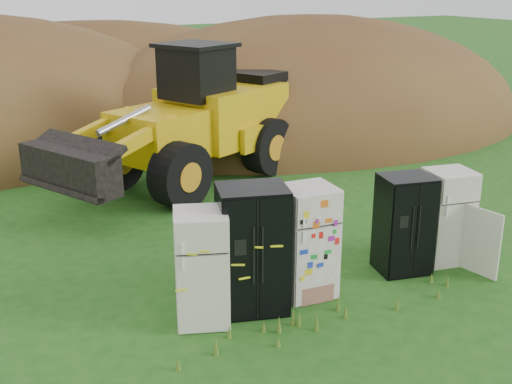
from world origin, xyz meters
TOP-DOWN VIEW (x-y plane):
  - ground at (0.00, 0.00)m, footprint 120.00×120.00m
  - fridge_leftmost at (-2.38, 0.02)m, footprint 0.99×0.97m
  - fridge_black_side at (-1.53, 0.02)m, footprint 1.23×1.09m
  - fridge_sticker at (-0.53, 0.04)m, footprint 0.88×0.82m
  - fridge_black_right at (1.43, 0.00)m, footprint 1.01×0.90m
  - fridge_open_door at (2.38, -0.04)m, footprint 0.90×0.86m
  - wheel_loader at (-0.35, 6.32)m, footprint 7.63×5.54m
  - dirt_mound_right at (6.57, 11.28)m, footprint 16.78×12.31m
  - dirt_mound_back at (0.45, 17.41)m, footprint 18.50×12.33m

SIDE VIEW (x-z plane):
  - ground at x=0.00m, z-range 0.00..0.00m
  - dirt_mound_right at x=6.57m, z-range -3.73..3.73m
  - dirt_mound_back at x=0.45m, z-range -3.37..3.37m
  - fridge_open_door at x=2.38m, z-range 0.00..1.71m
  - fridge_black_right at x=1.43m, z-range 0.00..1.73m
  - fridge_leftmost at x=-2.38m, z-range 0.00..1.75m
  - fridge_sticker at x=-0.53m, z-range 0.00..1.83m
  - fridge_black_side at x=-1.53m, z-range 0.00..1.99m
  - wheel_loader at x=-0.35m, z-range 0.00..3.42m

